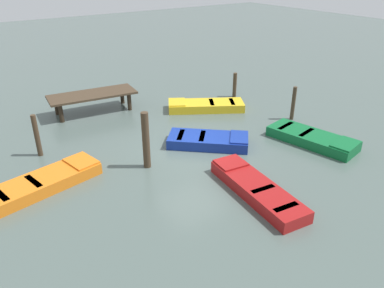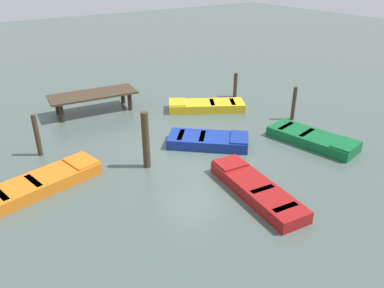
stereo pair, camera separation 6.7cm
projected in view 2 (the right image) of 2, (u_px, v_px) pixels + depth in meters
name	position (u px, v px, depth m)	size (l,w,h in m)	color
ground_plane	(192.00, 152.00, 14.66)	(80.00, 80.00, 0.00)	#4C5B56
dock_segment	(93.00, 96.00, 18.13)	(4.26, 2.02, 0.95)	#423323
rowboat_green	(313.00, 139.00, 15.24)	(2.02, 3.74, 0.46)	#0F602D
rowboat_orange	(43.00, 182.00, 12.31)	(3.93, 1.99, 0.46)	orange
rowboat_red	(256.00, 189.00, 11.93)	(1.53, 3.98, 0.46)	maroon
rowboat_blue	(209.00, 140.00, 15.10)	(3.24, 3.12, 0.46)	navy
rowboat_yellow	(206.00, 106.00, 18.65)	(3.81, 2.98, 0.46)	gold
mooring_piling_far_left	(235.00, 85.00, 20.22)	(0.20, 0.20, 1.32)	#423323
mooring_piling_mid_right	(146.00, 140.00, 13.18)	(0.26, 0.26, 2.11)	#423323
mooring_piling_center	(294.00, 103.00, 17.29)	(0.18, 0.18, 1.57)	#423323
mooring_piling_far_right	(37.00, 135.00, 14.08)	(0.19, 0.19, 1.66)	#423323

